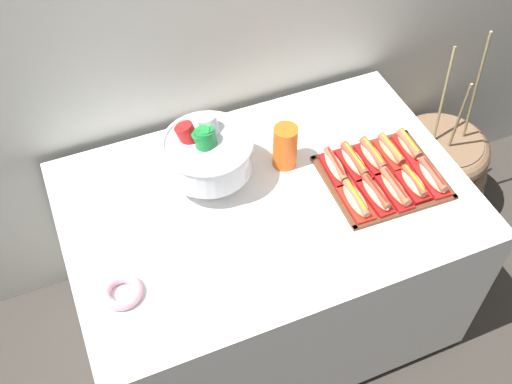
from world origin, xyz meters
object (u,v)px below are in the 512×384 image
Objects in this scene: hot_dog_3 at (413,183)px; punch_bowl at (208,152)px; hot_dog_1 at (375,194)px; hot_dog_9 at (409,146)px; hot_dog_0 at (356,201)px; hot_dog_2 at (395,189)px; hot_dog_5 at (335,167)px; hot_dog_7 at (373,156)px; cup_stack at (285,147)px; buffet_table at (266,259)px; donut at (122,292)px; hot_dog_6 at (354,162)px; hot_dog_4 at (432,177)px; hot_dog_8 at (391,151)px; serving_tray at (382,178)px; floor_vase at (433,176)px.

hot_dog_3 is 0.49× the size of punch_bowl.
hot_dog_9 is at bearing 34.38° from hot_dog_1.
punch_bowl is (-0.42, 0.31, 0.11)m from hot_dog_0.
hot_dog_9 is at bearing 45.85° from hot_dog_2.
hot_dog_5 is (-0.07, 0.17, -0.00)m from hot_dog_1.
hot_dog_7 is 0.32m from cup_stack.
buffet_table is 0.51m from hot_dog_0.
hot_dog_9 is 1.23× the size of donut.
hot_dog_0 is at bearing -116.32° from hot_dog_6.
hot_dog_2 is 1.05× the size of hot_dog_4.
hot_dog_6 reaches higher than hot_dog_3.
hot_dog_4 reaches higher than hot_dog_3.
buffet_table is 8.11× the size of hot_dog_4.
hot_dog_1 is at bearing -91.87° from hot_dog_6.
hot_dog_5 is at bearing 178.13° from hot_dog_7.
hot_dog_5 is at bearing 178.13° from hot_dog_6.
hot_dog_0 is 1.07× the size of hot_dog_7.
cup_stack reaches higher than hot_dog_2.
punch_bowl is at bearing 143.56° from hot_dog_0.
cup_stack is at bearing 135.57° from hot_dog_2.
cup_stack is 1.32× the size of donut.
donut is at bearing -161.76° from buffet_table.
hot_dog_0 is at bearing -153.06° from hot_dog_9.
hot_dog_6 is 1.05× the size of hot_dog_8.
buffet_table is 0.49m from cup_stack.
hot_dog_0 is 0.18m from hot_dog_6.
serving_tray is 2.41× the size of hot_dog_6.
floor_vase is 0.85m from hot_dog_7.
floor_vase is at bearing 39.25° from hot_dog_3.
floor_vase is at bearing 44.07° from hot_dog_4.
hot_dog_9 is (0.57, 0.01, 0.41)m from buffet_table.
hot_dog_4 is 0.22m from hot_dog_7.
serving_tray is 2.53× the size of hot_dog_8.
hot_dog_8 is 0.52× the size of punch_bowl.
serving_tray is 2.36× the size of hot_dog_5.
hot_dog_4 is at bearing -38.13° from hot_dog_6.
buffet_table is 0.64m from hot_dog_8.
hot_dog_2 reaches higher than hot_dog_3.
hot_dog_8 is (0.08, 0.08, 0.03)m from serving_tray.
hot_dog_9 reaches higher than hot_dog_3.
hot_dog_2 is 1.06× the size of cup_stack.
punch_bowl is at bearing 166.76° from hot_dog_8.
punch_bowl is 0.55m from donut.
hot_dog_6 is 1.00× the size of cup_stack.
hot_dog_4 is 1.01× the size of hot_dog_6.
hot_dog_8 is at bearing 178.13° from hot_dog_9.
hot_dog_7 is (0.16, 0.16, 0.00)m from hot_dog_0.
cup_stack is at bearing 145.36° from serving_tray.
serving_tray is at bearing -30.68° from hot_dog_5.
floor_vase is at bearing 29.43° from serving_tray.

